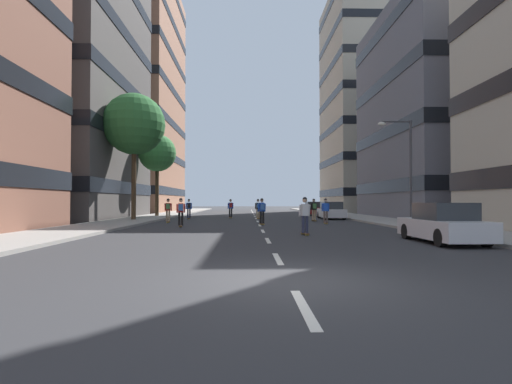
{
  "coord_description": "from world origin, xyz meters",
  "views": [
    {
      "loc": [
        -0.85,
        -7.89,
        1.58
      ],
      "look_at": [
        0.0,
        28.25,
        2.41
      ],
      "focal_mm": 27.85,
      "sensor_mm": 36.0,
      "label": 1
    }
  ],
  "objects": [
    {
      "name": "skater_9",
      "position": [
        0.72,
        32.49,
        1.02
      ],
      "size": [
        0.56,
        0.92,
        1.78
      ],
      "color": "brown",
      "rests_on": "ground_plane"
    },
    {
      "name": "building_right_mid",
      "position": [
        18.79,
        28.31,
        9.71
      ],
      "size": [
        14.29,
        17.28,
        19.24
      ],
      "color": "slate",
      "rests_on": "ground_plane"
    },
    {
      "name": "street_tree_mid",
      "position": [
        -9.75,
        23.54,
        7.64
      ],
      "size": [
        4.83,
        4.83,
        9.95
      ],
      "color": "#4C3823",
      "rests_on": "sidewalk_left"
    },
    {
      "name": "parked_car_near",
      "position": [
        6.6,
        36.15,
        0.7
      ],
      "size": [
        1.82,
        4.4,
        1.52
      ],
      "color": "maroon",
      "rests_on": "ground_plane"
    },
    {
      "name": "lane_markings",
      "position": [
        0.0,
        30.5,
        0.0
      ],
      "size": [
        0.16,
        67.2,
        0.01
      ],
      "color": "silver",
      "rests_on": "ground_plane"
    },
    {
      "name": "ground_plane",
      "position": [
        0.0,
        28.41,
        0.0
      ],
      "size": [
        170.46,
        170.46,
        0.0
      ],
      "primitive_type": "plane",
      "color": "#333335"
    },
    {
      "name": "skater_2",
      "position": [
        0.17,
        18.64,
        1.02
      ],
      "size": [
        0.56,
        0.92,
        1.78
      ],
      "color": "brown",
      "rests_on": "ground_plane"
    },
    {
      "name": "skater_7",
      "position": [
        4.46,
        23.27,
        1.02
      ],
      "size": [
        0.56,
        0.92,
        1.78
      ],
      "color": "brown",
      "rests_on": "ground_plane"
    },
    {
      "name": "streetlamp_right",
      "position": [
        9.0,
        16.5,
        4.14
      ],
      "size": [
        2.13,
        0.3,
        6.5
      ],
      "color": "#3F3F44",
      "rests_on": "sidewalk_right"
    },
    {
      "name": "skater_4",
      "position": [
        -4.9,
        16.56,
        1.02
      ],
      "size": [
        0.56,
        0.92,
        1.78
      ],
      "color": "brown",
      "rests_on": "ground_plane"
    },
    {
      "name": "building_right_far",
      "position": [
        18.79,
        51.49,
        16.52
      ],
      "size": [
        14.29,
        16.69,
        32.86
      ],
      "color": "#B2A893",
      "rests_on": "ground_plane"
    },
    {
      "name": "skater_0",
      "position": [
        0.16,
        27.36,
        1.02
      ],
      "size": [
        0.54,
        0.91,
        1.78
      ],
      "color": "brown",
      "rests_on": "ground_plane"
    },
    {
      "name": "skater_8",
      "position": [
        -2.36,
        29.41,
        1.02
      ],
      "size": [
        0.56,
        0.92,
        1.78
      ],
      "color": "brown",
      "rests_on": "ground_plane"
    },
    {
      "name": "skater_3",
      "position": [
        -5.98,
        27.43,
        1.02
      ],
      "size": [
        0.57,
        0.92,
        1.78
      ],
      "color": "brown",
      "rests_on": "ground_plane"
    },
    {
      "name": "skater_5",
      "position": [
        4.63,
        19.53,
        0.98
      ],
      "size": [
        0.54,
        0.91,
        1.78
      ],
      "color": "brown",
      "rests_on": "ground_plane"
    },
    {
      "name": "parked_car_mid",
      "position": [
        6.6,
        26.93,
        0.7
      ],
      "size": [
        1.82,
        4.4,
        1.52
      ],
      "color": "silver",
      "rests_on": "ground_plane"
    },
    {
      "name": "sidewalk_right",
      "position": [
        9.75,
        31.96,
        0.07
      ],
      "size": [
        3.91,
        78.13,
        0.14
      ],
      "primitive_type": "cube",
      "color": "#9E9991",
      "rests_on": "ground_plane"
    },
    {
      "name": "building_left_mid",
      "position": [
        -18.79,
        28.31,
        18.53
      ],
      "size": [
        14.29,
        17.35,
        36.89
      ],
      "color": "#4C4744",
      "rests_on": "ground_plane"
    },
    {
      "name": "building_left_far",
      "position": [
        -18.79,
        51.49,
        17.51
      ],
      "size": [
        14.29,
        20.97,
        34.83
      ],
      "color": "#9E6B51",
      "rests_on": "ground_plane"
    },
    {
      "name": "skater_1",
      "position": [
        1.87,
        10.59,
        0.98
      ],
      "size": [
        0.56,
        0.92,
        1.78
      ],
      "color": "brown",
      "rests_on": "ground_plane"
    },
    {
      "name": "street_tree_near",
      "position": [
        -9.75,
        31.66,
        6.33
      ],
      "size": [
        3.7,
        3.7,
        8.08
      ],
      "color": "#4C3823",
      "rests_on": "sidewalk_left"
    },
    {
      "name": "parked_car_far",
      "position": [
        6.6,
        7.0,
        0.7
      ],
      "size": [
        1.82,
        4.4,
        1.52
      ],
      "color": "silver",
      "rests_on": "ground_plane"
    },
    {
      "name": "sidewalk_left",
      "position": [
        -9.75,
        31.96,
        0.07
      ],
      "size": [
        3.91,
        78.13,
        0.14
      ],
      "primitive_type": "cube",
      "color": "#9E9991",
      "rests_on": "ground_plane"
    },
    {
      "name": "skater_6",
      "position": [
        -6.64,
        21.48,
        1.02
      ],
      "size": [
        0.55,
        0.91,
        1.78
      ],
      "color": "brown",
      "rests_on": "ground_plane"
    }
  ]
}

